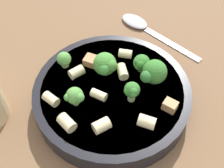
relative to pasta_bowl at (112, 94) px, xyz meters
name	(u,v)px	position (x,y,z in m)	size (l,w,h in m)	color
ground_plane	(112,101)	(0.00, 0.00, -0.02)	(2.00, 2.00, 0.00)	brown
pasta_bowl	(112,94)	(0.00, 0.00, 0.00)	(0.25, 0.25, 0.04)	black
broccoli_floret_0	(132,91)	(0.02, 0.03, 0.04)	(0.03, 0.02, 0.03)	#9EC175
broccoli_floret_1	(153,72)	(-0.01, 0.06, 0.04)	(0.04, 0.04, 0.04)	#84AD60
broccoli_floret_2	(105,65)	(-0.03, -0.01, 0.04)	(0.04, 0.04, 0.04)	#84AD60
broccoli_floret_3	(141,63)	(-0.03, 0.05, 0.03)	(0.03, 0.03, 0.03)	#93B766
broccoli_floret_4	(75,96)	(0.03, -0.05, 0.03)	(0.03, 0.03, 0.03)	#84AD60
broccoli_floret_5	(64,59)	(-0.05, -0.07, 0.03)	(0.02, 0.02, 0.03)	#93B766
rigatoni_0	(125,54)	(-0.07, 0.03, 0.02)	(0.02, 0.02, 0.02)	beige
rigatoni_1	(147,122)	(0.07, 0.04, 0.02)	(0.02, 0.02, 0.02)	beige
rigatoni_2	(99,95)	(0.02, -0.02, 0.02)	(0.01, 0.01, 0.02)	beige
rigatoni_3	(77,72)	(-0.03, -0.05, 0.02)	(0.02, 0.02, 0.02)	beige
rigatoni_4	(67,123)	(0.06, -0.07, 0.02)	(0.02, 0.02, 0.03)	beige
rigatoni_5	(51,99)	(0.02, -0.09, 0.02)	(0.01, 0.01, 0.02)	beige
rigatoni_6	(122,72)	(-0.03, 0.02, 0.02)	(0.02, 0.02, 0.02)	beige
rigatoni_7	(102,126)	(0.07, -0.02, 0.02)	(0.02, 0.02, 0.02)	beige
chicken_chunk_0	(170,106)	(0.04, 0.08, 0.02)	(0.02, 0.02, 0.02)	tan
chicken_chunk_1	(91,61)	(-0.05, -0.03, 0.02)	(0.02, 0.02, 0.01)	#A87A4C
spoon	(144,27)	(-0.18, 0.07, -0.02)	(0.15, 0.15, 0.01)	silver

